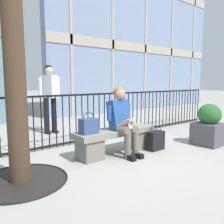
# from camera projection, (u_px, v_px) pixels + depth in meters

# --- Properties ---
(ground_plane) EXTENTS (60.00, 60.00, 0.00)m
(ground_plane) POSITION_uv_depth(u_px,v_px,m) (115.00, 153.00, 4.25)
(ground_plane) COLOR #9E9B93
(stone_bench) EXTENTS (1.60, 0.44, 0.45)m
(stone_bench) POSITION_uv_depth(u_px,v_px,m) (115.00, 139.00, 4.21)
(stone_bench) COLOR gray
(stone_bench) RESTS_ON ground
(seated_person_with_phone) EXTENTS (0.52, 0.66, 1.21)m
(seated_person_with_phone) POSITION_uv_depth(u_px,v_px,m) (122.00, 119.00, 4.09)
(seated_person_with_phone) COLOR #6B6051
(seated_person_with_phone) RESTS_ON ground
(handbag_on_bench) EXTENTS (0.29, 0.19, 0.36)m
(handbag_on_bench) POSITION_uv_depth(u_px,v_px,m) (89.00, 126.00, 3.81)
(handbag_on_bench) COLOR #33477F
(handbag_on_bench) RESTS_ON stone_bench
(shopping_bag) EXTENTS (0.34, 0.17, 0.46)m
(shopping_bag) POSITION_uv_depth(u_px,v_px,m) (156.00, 140.00, 4.43)
(shopping_bag) COLOR black
(shopping_bag) RESTS_ON ground
(bystander_at_railing) EXTENTS (0.55, 0.43, 1.71)m
(bystander_at_railing) POSITION_uv_depth(u_px,v_px,m) (50.00, 94.00, 5.79)
(bystander_at_railing) COLOR black
(bystander_at_railing) RESTS_ON ground
(plaza_railing) EXTENTS (8.81, 0.04, 1.05)m
(plaza_railing) POSITION_uv_depth(u_px,v_px,m) (85.00, 118.00, 4.98)
(plaza_railing) COLOR black
(plaza_railing) RESTS_ON ground
(planter) EXTENTS (0.55, 0.55, 0.85)m
(planter) POSITION_uv_depth(u_px,v_px,m) (209.00, 126.00, 4.79)
(planter) COLOR #4C4C51
(planter) RESTS_ON ground
(building_facade_right) EXTENTS (9.56, 0.43, 9.00)m
(building_facade_right) POSITION_uv_depth(u_px,v_px,m) (143.00, 11.00, 10.56)
(building_facade_right) COLOR #7A8EAD
(building_facade_right) RESTS_ON ground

